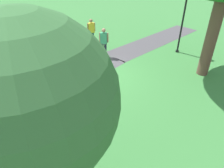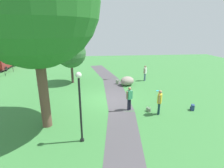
% 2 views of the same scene
% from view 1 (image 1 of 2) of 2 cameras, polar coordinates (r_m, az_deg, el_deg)
% --- Properties ---
extents(ground_plane, '(48.00, 48.00, 0.00)m').
position_cam_1_polar(ground_plane, '(10.03, -3.58, 2.15)').
color(ground_plane, '#3A7A3B').
extents(footpath_segment_near, '(8.17, 2.83, 0.01)m').
position_cam_1_polar(footpath_segment_near, '(14.68, 12.09, 11.75)').
color(footpath_segment_near, '#4A464B').
rests_on(footpath_segment_near, ground).
extents(footpath_segment_mid, '(8.02, 1.86, 0.01)m').
position_cam_1_polar(footpath_segment_mid, '(9.50, -15.07, -0.93)').
color(footpath_segment_mid, '#4A464B').
rests_on(footpath_segment_mid, ground).
extents(young_tree_near_path, '(2.94, 2.94, 4.53)m').
position_cam_1_polar(young_tree_near_path, '(3.61, -21.40, -4.32)').
color(young_tree_near_path, brown).
rests_on(young_tree_near_path, ground).
extents(lamp_post, '(0.28, 0.28, 3.50)m').
position_cam_1_polar(lamp_post, '(12.50, 19.19, 17.50)').
color(lamp_post, black).
rests_on(lamp_post, ground).
extents(lawn_boulder, '(1.74, 1.82, 0.87)m').
position_cam_1_polar(lawn_boulder, '(9.75, -28.37, -0.15)').
color(lawn_boulder, gray).
rests_on(lawn_boulder, ground).
extents(woman_with_handbag, '(0.46, 0.39, 1.64)m').
position_cam_1_polar(woman_with_handbag, '(13.40, -5.71, 14.57)').
color(woman_with_handbag, '#143037').
rests_on(woman_with_handbag, ground).
extents(man_near_boulder, '(0.39, 0.45, 1.63)m').
position_cam_1_polar(man_near_boulder, '(11.67, -2.26, 11.87)').
color(man_near_boulder, black).
rests_on(man_near_boulder, ground).
extents(handbag_on_grass, '(0.37, 0.37, 0.31)m').
position_cam_1_polar(handbag_on_grass, '(13.03, -5.22, 10.27)').
color(handbag_on_grass, gray).
rests_on(handbag_on_grass, ground).
extents(backpack_by_boulder, '(0.35, 0.34, 0.40)m').
position_cam_1_polar(backpack_by_boulder, '(9.01, -28.31, -4.72)').
color(backpack_by_boulder, gray).
rests_on(backpack_by_boulder, ground).
extents(spare_backpack_on_lawn, '(0.34, 0.34, 0.40)m').
position_cam_1_polar(spare_backpack_on_lawn, '(15.23, -13.44, 13.11)').
color(spare_backpack_on_lawn, navy).
rests_on(spare_backpack_on_lawn, ground).
extents(frisbee_on_grass, '(0.26, 0.26, 0.02)m').
position_cam_1_polar(frisbee_on_grass, '(12.60, -24.83, 5.79)').
color(frisbee_on_grass, '#28A9D3').
rests_on(frisbee_on_grass, ground).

